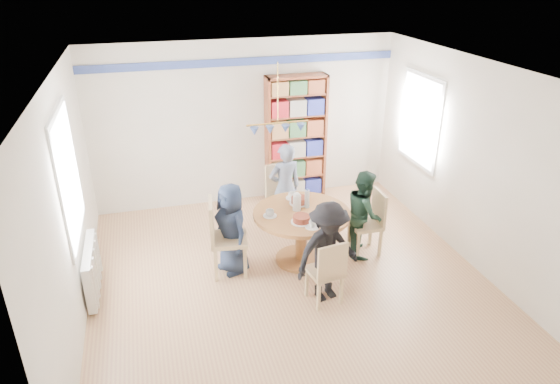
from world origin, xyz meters
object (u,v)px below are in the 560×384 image
object	(u,v)px
dining_table	(301,225)
chair_left	(222,234)
chair_near	(328,270)
person_left	(232,229)
chair_right	(371,220)
person_far	(285,188)
radiator	(92,269)
bookshelf	(296,140)
person_right	(364,213)
person_near	(328,252)
chair_far	(282,194)

from	to	relation	value
dining_table	chair_left	bearing A→B (deg)	-179.64
chair_near	person_left	world-z (taller)	person_left
chair_left	chair_right	bearing A→B (deg)	-0.76
chair_right	dining_table	bearing A→B (deg)	178.05
person_far	dining_table	bearing A→B (deg)	80.68
person_left	person_far	size ratio (longest dim) A/B	0.90
dining_table	person_left	size ratio (longest dim) A/B	1.04
radiator	dining_table	bearing A→B (deg)	0.79
bookshelf	person_right	bearing A→B (deg)	-79.74
dining_table	person_near	xyz separation A→B (m)	(0.04, -0.88, 0.09)
radiator	chair_right	xyz separation A→B (m)	(3.71, 0.00, 0.16)
radiator	person_far	xyz separation A→B (m)	(2.73, 0.95, 0.34)
chair_far	person_left	bearing A→B (deg)	-134.77
dining_table	person_left	xyz separation A→B (m)	(-0.94, 0.02, 0.07)
dining_table	bookshelf	xyz separation A→B (m)	(0.53, 2.00, 0.49)
person_left	bookshelf	xyz separation A→B (m)	(1.48, 1.98, 0.42)
dining_table	person_near	world-z (taller)	person_near
chair_far	person_left	world-z (taller)	person_left
chair_near	dining_table	bearing A→B (deg)	90.52
person_left	bookshelf	distance (m)	2.50
chair_left	person_right	bearing A→B (deg)	-0.47
chair_left	person_right	size ratio (longest dim) A/B	0.85
chair_near	person_right	world-z (taller)	person_right
person_far	chair_left	bearing A→B (deg)	32.20
chair_right	person_far	world-z (taller)	person_far
chair_left	person_far	world-z (taller)	person_far
chair_right	bookshelf	distance (m)	2.16
chair_near	person_near	world-z (taller)	person_near
chair_near	person_far	xyz separation A→B (m)	(0.02, 1.91, 0.22)
chair_far	person_left	size ratio (longest dim) A/B	0.82
radiator	dining_table	distance (m)	2.71
person_left	person_far	xyz separation A→B (m)	(0.97, 0.89, 0.07)
radiator	person_right	world-z (taller)	person_right
person_left	person_far	bearing A→B (deg)	111.87
person_far	bookshelf	distance (m)	1.25
chair_far	person_left	xyz separation A→B (m)	(-0.96, -0.97, 0.06)
radiator	person_near	size ratio (longest dim) A/B	0.77
dining_table	chair_left	xyz separation A→B (m)	(-1.08, -0.01, 0.02)
chair_left	chair_near	bearing A→B (deg)	-42.30
radiator	chair_left	bearing A→B (deg)	1.08
person_left	chair_left	bearing A→B (deg)	-97.36
chair_right	person_left	distance (m)	1.96
chair_left	chair_far	bearing A→B (deg)	42.38
person_left	bookshelf	world-z (taller)	bookshelf
radiator	dining_table	size ratio (longest dim) A/B	0.77
dining_table	person_left	distance (m)	0.95
radiator	person_far	world-z (taller)	person_far
chair_far	person_right	xyz separation A→B (m)	(0.88, -1.01, 0.06)
person_left	bookshelf	size ratio (longest dim) A/B	0.59
person_right	bookshelf	distance (m)	2.10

